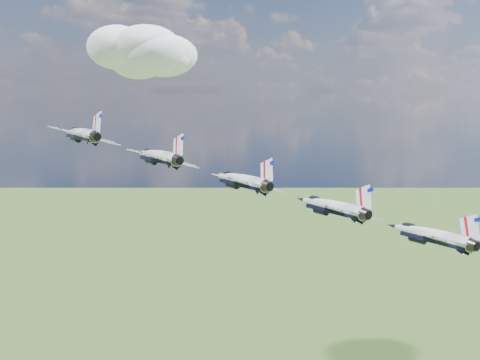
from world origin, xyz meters
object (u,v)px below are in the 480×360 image
jet_1 (157,156)px  jet_3 (330,206)px  jet_2 (240,180)px  jet_4 (429,235)px  jet_0 (81,134)px

jet_1 → jet_3: size_ratio=1.00×
jet_2 → jet_3: size_ratio=1.00×
jet_2 → jet_4: (15.50, -18.75, -5.62)m
jet_2 → jet_4: size_ratio=1.00×
jet_2 → jet_3: (7.75, -9.37, -2.81)m
jet_1 → jet_4: bearing=-51.8°
jet_0 → jet_3: (23.25, -28.12, -8.42)m
jet_0 → jet_4: 49.93m
jet_0 → jet_3: 37.45m
jet_2 → jet_3: jet_2 is taller
jet_0 → jet_4: bearing=-51.8°
jet_2 → jet_1: bearing=128.2°
jet_1 → jet_2: 12.48m
jet_0 → jet_1: 12.48m
jet_1 → jet_4: jet_1 is taller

